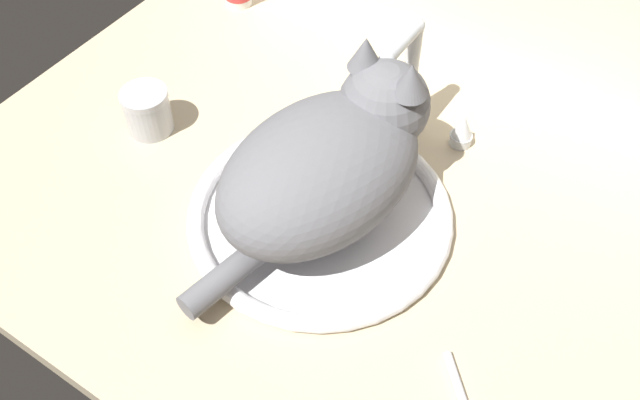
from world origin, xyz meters
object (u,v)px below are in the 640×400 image
faucet (407,86)px  cat (334,158)px  sink_basin (320,215)px  metal_jar (147,111)px

faucet → cat: cat is taller
faucet → cat: size_ratio=0.54×
sink_basin → faucet: (0.00, 21.69, 5.96)cm
cat → metal_jar: bearing=-176.6°
cat → metal_jar: (-30.10, -1.79, -6.45)cm
faucet → metal_jar: faucet is taller
cat → metal_jar: cat is taller
faucet → metal_jar: size_ratio=3.13×
sink_basin → metal_jar: size_ratio=5.09×
sink_basin → faucet: faucet is taller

